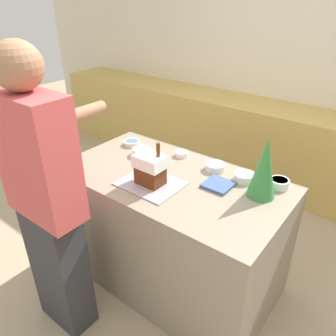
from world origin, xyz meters
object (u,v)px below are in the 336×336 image
Objects in this scene: baking_tray at (151,184)px; candy_bowl_near_tray_right at (244,177)px; candy_bowl_behind_tray at (279,183)px; candy_bowl_far_right at (182,154)px; candy_bowl_near_tray_left at (132,143)px; candy_bowl_beside_tree at (215,166)px; candy_bowl_far_left at (142,151)px; gingerbread_house at (150,169)px; cookbook at (218,185)px; person at (47,203)px; decorative_tree at (264,168)px.

candy_bowl_near_tray_right is at bearing 41.77° from baking_tray.
candy_bowl_behind_tray is 0.73m from candy_bowl_far_right.
baking_tray is at bearing -35.94° from candy_bowl_near_tray_left.
candy_bowl_behind_tray is 0.43m from candy_bowl_beside_tree.
candy_bowl_near_tray_left is at bearing -169.50° from candy_bowl_far_right.
candy_bowl_far_left reaches higher than candy_bowl_near_tray_right.
baking_tray is 0.47m from candy_bowl_beside_tree.
gingerbread_house reaches higher than candy_bowl_near_tray_right.
candy_bowl_far_right is (-0.08, 0.44, 0.02)m from baking_tray.
candy_bowl_near_tray_left is 0.95× the size of candy_bowl_beside_tree.
cookbook is at bearing -121.07° from candy_bowl_near_tray_right.
candy_bowl_far_left is (-0.32, 0.28, -0.08)m from gingerbread_house.
baking_tray is 0.60m from candy_bowl_near_tray_right.
candy_bowl_beside_tree is (0.54, 0.13, -0.00)m from candy_bowl_far_left.
candy_bowl_behind_tray is at bearing 47.39° from person.
candy_bowl_beside_tree is at bearing 163.46° from decorative_tree.
candy_bowl_near_tray_right is (-0.15, 0.10, -0.16)m from decorative_tree.
candy_bowl_far_right reaches higher than candy_bowl_near_tray_left.
candy_bowl_near_tray_left is 0.95m from candy_bowl_near_tray_right.
candy_bowl_far_right is (-0.68, 0.14, -0.17)m from decorative_tree.
cookbook is at bearing -166.16° from decorative_tree.
candy_bowl_beside_tree is at bearing 62.44° from person.
candy_bowl_near_tray_left is at bearing -175.37° from candy_bowl_behind_tray.
candy_bowl_beside_tree reaches higher than candy_bowl_far_right.
candy_bowl_near_tray_right reaches higher than candy_bowl_beside_tree.
candy_bowl_far_left is 0.83m from person.
cookbook is at bearing -8.42° from candy_bowl_near_tray_left.
cookbook is 0.10× the size of person.
baking_tray is 0.62m from person.
person reaches higher than candy_bowl_near_tray_right.
candy_bowl_near_tray_left is 0.73m from candy_bowl_beside_tree.
candy_bowl_far_left is (-0.32, 0.28, 0.03)m from baking_tray.
candy_bowl_far_right is at bearing 10.50° from candy_bowl_near_tray_left.
cookbook is (0.35, 0.24, -0.10)m from gingerbread_house.
decorative_tree is at bearing 13.84° from cookbook.
decorative_tree is 0.23m from candy_bowl_behind_tray.
person is at bearing -87.15° from candy_bowl_far_left.
decorative_tree is at bearing 26.64° from gingerbread_house.
baking_tray is 1.03× the size of decorative_tree.
candy_bowl_behind_tray is 1.25× the size of candy_bowl_far_right.
gingerbread_house is 0.75× the size of decorative_tree.
person is at bearing -128.40° from cookbook.
gingerbread_house is 2.07× the size of candy_bowl_far_left.
cookbook is at bearing -3.30° from candy_bowl_far_left.
candy_bowl_near_tray_left is at bearing 144.06° from baking_tray.
decorative_tree is 0.24m from candy_bowl_near_tray_right.
baking_tray is 4.03× the size of candy_bowl_far_right.
baking_tray is 2.89× the size of candy_bowl_beside_tree.
person reaches higher than candy_bowl_near_tray_left.
gingerbread_house reaches higher than candy_bowl_far_left.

